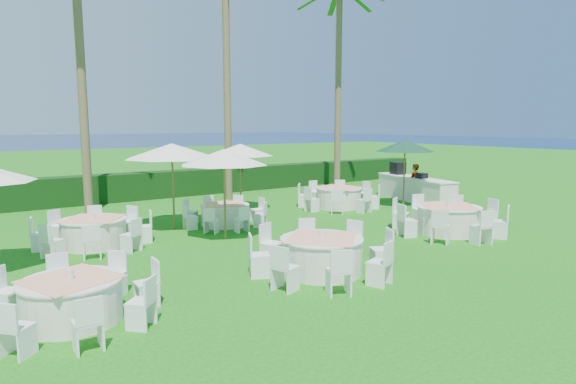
# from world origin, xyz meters

# --- Properties ---
(ground) EXTENTS (120.00, 120.00, 0.00)m
(ground) POSITION_xyz_m (0.00, 0.00, 0.00)
(ground) COLOR #126010
(ground) RESTS_ON ground
(hedge) EXTENTS (34.00, 1.00, 1.20)m
(hedge) POSITION_xyz_m (0.00, 12.00, 0.60)
(hedge) COLOR black
(hedge) RESTS_ON ground
(banquet_table_a) EXTENTS (2.97, 2.97, 0.91)m
(banquet_table_a) POSITION_xyz_m (-5.27, -0.83, 0.39)
(banquet_table_a) COLOR silver
(banquet_table_a) RESTS_ON ground
(banquet_table_b) EXTENTS (3.22, 3.22, 0.99)m
(banquet_table_b) POSITION_xyz_m (-0.08, -1.15, 0.43)
(banquet_table_b) COLOR silver
(banquet_table_b) RESTS_ON ground
(banquet_table_c) EXTENTS (3.38, 3.38, 1.02)m
(banquet_table_c) POSITION_xyz_m (5.68, -0.23, 0.45)
(banquet_table_c) COLOR silver
(banquet_table_c) RESTS_ON ground
(banquet_table_d) EXTENTS (3.10, 3.10, 0.94)m
(banquet_table_d) POSITION_xyz_m (-3.73, 4.33, 0.41)
(banquet_table_d) COLOR silver
(banquet_table_d) RESTS_ON ground
(banquet_table_e) EXTENTS (2.84, 2.84, 0.87)m
(banquet_table_e) POSITION_xyz_m (0.54, 4.76, 0.38)
(banquet_table_e) COLOR silver
(banquet_table_e) RESTS_ON ground
(banquet_table_f) EXTENTS (3.27, 3.27, 0.99)m
(banquet_table_f) POSITION_xyz_m (5.92, 5.23, 0.43)
(banquet_table_f) COLOR silver
(banquet_table_f) RESTS_ON ground
(umbrella_b) EXTENTS (2.56, 2.56, 2.64)m
(umbrella_b) POSITION_xyz_m (-0.36, 3.01, 2.41)
(umbrella_b) COLOR brown
(umbrella_b) RESTS_ON ground
(umbrella_c) EXTENTS (2.98, 2.98, 2.75)m
(umbrella_c) POSITION_xyz_m (-1.06, 5.21, 2.51)
(umbrella_c) COLOR brown
(umbrella_c) RESTS_ON ground
(umbrella_d) EXTENTS (2.60, 2.60, 2.61)m
(umbrella_d) POSITION_xyz_m (2.30, 6.82, 2.38)
(umbrella_d) COLOR brown
(umbrella_d) RESTS_ON ground
(umbrella_green) EXTENTS (2.38, 2.38, 2.73)m
(umbrella_green) POSITION_xyz_m (8.28, 3.92, 2.49)
(umbrella_green) COLOR brown
(umbrella_green) RESTS_ON ground
(buffet_table) EXTENTS (1.98, 4.63, 1.61)m
(buffet_table) POSITION_xyz_m (9.79, 4.66, 0.56)
(buffet_table) COLOR silver
(buffet_table) RESTS_ON ground
(staff_person) EXTENTS (0.69, 0.55, 1.64)m
(staff_person) POSITION_xyz_m (9.79, 4.67, 0.82)
(staff_person) COLOR gray
(staff_person) RESTS_ON ground
(palm_b) EXTENTS (4.41, 4.07, 10.26)m
(palm_b) POSITION_xyz_m (-2.71, 9.54, 5.60)
(palm_b) COLOR brown
(palm_b) RESTS_ON ground
(palm_c) EXTENTS (4.24, 4.37, 10.27)m
(palm_c) POSITION_xyz_m (3.36, 9.84, 5.61)
(palm_c) COLOR brown
(palm_c) RESTS_ON ground
(palm_e) EXTENTS (4.41, 4.03, 10.08)m
(palm_e) POSITION_xyz_m (9.29, 9.29, 5.51)
(palm_e) COLOR brown
(palm_e) RESTS_ON ground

